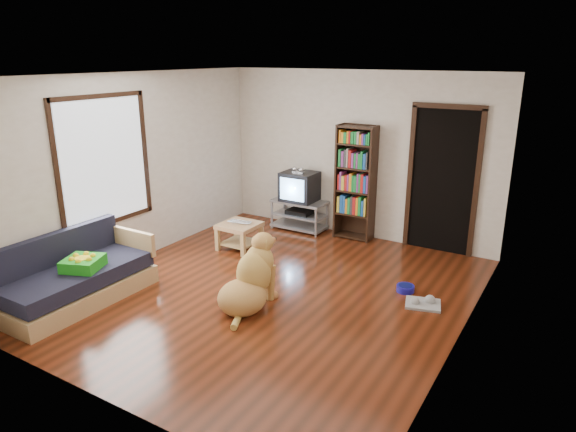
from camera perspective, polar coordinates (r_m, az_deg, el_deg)
The scene contains 18 objects.
ground at distance 6.45m, azimuth -1.79°, elevation -8.39°, with size 5.00×5.00×0.00m, color #5B220F.
ceiling at distance 5.80m, azimuth -2.04°, elevation 15.37°, with size 5.00×5.00×0.00m, color white.
wall_back at distance 8.15m, azimuth 7.74°, elevation 6.66°, with size 4.50×4.50×0.00m, color silver.
wall_front at distance 4.23m, azimuth -20.70°, elevation -4.74°, with size 4.50×4.50×0.00m, color silver.
wall_left at distance 7.43m, azimuth -16.70°, elevation 5.01°, with size 5.00×5.00×0.00m, color silver.
wall_right at distance 5.17m, azimuth 19.51°, elevation -0.58°, with size 5.00×5.00×0.00m, color silver.
green_cushion at distance 6.47m, azimuth -21.81°, elevation -4.91°, with size 0.40×0.40×0.13m, color green.
laptop at distance 7.67m, azimuth -5.58°, elevation -0.80°, with size 0.35×0.22×0.03m, color silver.
dog_bowl at distance 6.60m, azimuth 12.91°, elevation -7.85°, with size 0.22×0.22×0.08m, color #19148F.
grey_rag at distance 6.32m, azimuth 14.76°, elevation -9.44°, with size 0.40×0.32×0.03m, color #9E9E9E.
window at distance 7.06m, azimuth -19.73°, elevation 5.76°, with size 0.03×1.46×1.70m.
doorway at distance 7.75m, azimuth 16.82°, elevation 4.13°, with size 1.03×0.05×2.19m.
tv_stand at distance 8.58m, azimuth 1.27°, elevation 0.26°, with size 0.90×0.45×0.50m.
crt_tv at distance 8.47m, azimuth 1.37°, elevation 3.36°, with size 0.55×0.52×0.58m.
bookshelf at distance 8.05m, azimuth 7.53°, elevation 4.36°, with size 0.60×0.30×1.80m.
sofa at distance 6.63m, azimuth -22.45°, elevation -6.56°, with size 0.80×1.80×0.80m.
coffee_table at distance 7.74m, azimuth -5.42°, elevation -1.68°, with size 0.55×0.55×0.40m.
dog at distance 5.98m, azimuth -4.19°, elevation -7.19°, with size 0.60×1.07×0.87m.
Camera 1 is at (3.16, -4.86, 2.82)m, focal length 32.00 mm.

